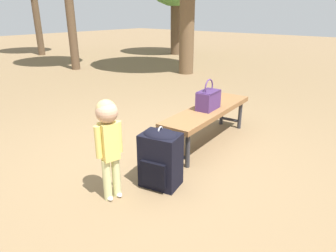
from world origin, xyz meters
TOP-DOWN VIEW (x-y plane):
  - ground_plane at (0.00, 0.00)m, footprint 40.00×40.00m
  - park_bench at (-0.89, 0.11)m, footprint 1.63×0.53m
  - handbag at (-0.86, 0.12)m, footprint 0.34×0.21m
  - child_standing at (0.67, 0.13)m, footprint 0.24×0.18m
  - backpack_large at (0.24, 0.32)m, footprint 0.36×0.40m
  - backpack_small at (-0.04, -0.00)m, footprint 0.24×0.26m

SIDE VIEW (x-z plane):
  - ground_plane at x=0.00m, z-range 0.00..0.00m
  - backpack_small at x=-0.04m, z-range 0.00..0.36m
  - backpack_large at x=0.24m, z-range 0.00..0.60m
  - park_bench at x=-0.89m, z-range 0.17..0.62m
  - handbag at x=-0.86m, z-range 0.39..0.76m
  - child_standing at x=0.67m, z-range 0.15..1.05m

